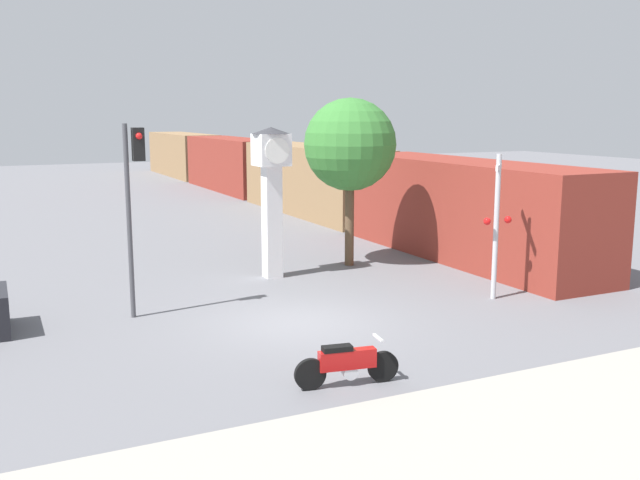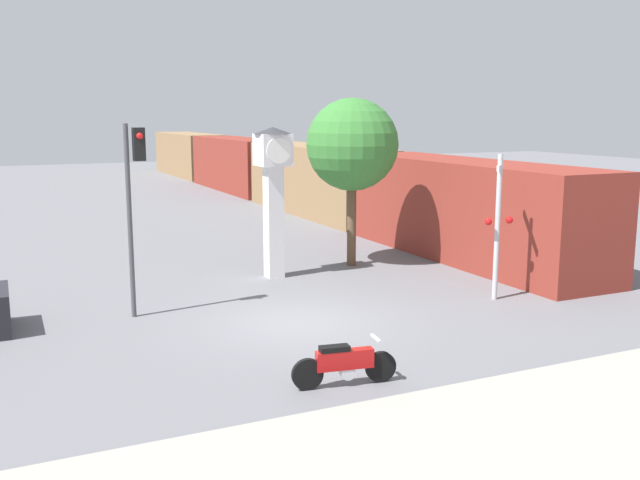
{
  "view_description": "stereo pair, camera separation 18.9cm",
  "coord_description": "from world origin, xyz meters",
  "px_view_note": "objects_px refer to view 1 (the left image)",
  "views": [
    {
      "loc": [
        -6.76,
        -15.24,
        5.01
      ],
      "look_at": [
        0.58,
        0.01,
        1.99
      ],
      "focal_mm": 40.0,
      "sensor_mm": 36.0,
      "label": 1
    },
    {
      "loc": [
        -6.59,
        -15.32,
        5.01
      ],
      "look_at": [
        0.58,
        0.01,
        1.99
      ],
      "focal_mm": 40.0,
      "sensor_mm": 36.0,
      "label": 2
    }
  ],
  "objects_px": {
    "clock_tower": "(272,179)",
    "street_tree": "(350,145)",
    "freight_train": "(268,171)",
    "traffic_light": "(133,187)",
    "motorcycle": "(347,364)",
    "railroad_crossing_signal": "(497,221)"
  },
  "relations": [
    {
      "from": "clock_tower",
      "to": "traffic_light",
      "type": "bearing_deg",
      "value": -150.74
    },
    {
      "from": "street_tree",
      "to": "traffic_light",
      "type": "bearing_deg",
      "value": -157.65
    },
    {
      "from": "clock_tower",
      "to": "street_tree",
      "type": "bearing_deg",
      "value": 10.1
    },
    {
      "from": "motorcycle",
      "to": "railroad_crossing_signal",
      "type": "bearing_deg",
      "value": 39.52
    },
    {
      "from": "freight_train",
      "to": "traffic_light",
      "type": "distance_m",
      "value": 24.41
    },
    {
      "from": "traffic_light",
      "to": "street_tree",
      "type": "relative_size",
      "value": 0.87
    },
    {
      "from": "railroad_crossing_signal",
      "to": "street_tree",
      "type": "bearing_deg",
      "value": 105.03
    },
    {
      "from": "clock_tower",
      "to": "railroad_crossing_signal",
      "type": "distance_m",
      "value": 6.81
    },
    {
      "from": "freight_train",
      "to": "motorcycle",
      "type": "bearing_deg",
      "value": -108.69
    },
    {
      "from": "freight_train",
      "to": "railroad_crossing_signal",
      "type": "distance_m",
      "value": 23.89
    },
    {
      "from": "freight_train",
      "to": "clock_tower",
      "type": "bearing_deg",
      "value": -111.16
    },
    {
      "from": "motorcycle",
      "to": "railroad_crossing_signal",
      "type": "relative_size",
      "value": 0.51
    },
    {
      "from": "freight_train",
      "to": "traffic_light",
      "type": "xyz_separation_m",
      "value": [
        -11.87,
        -21.27,
        1.55
      ]
    },
    {
      "from": "traffic_light",
      "to": "motorcycle",
      "type": "bearing_deg",
      "value": -68.16
    },
    {
      "from": "clock_tower",
      "to": "railroad_crossing_signal",
      "type": "relative_size",
      "value": 1.17
    },
    {
      "from": "clock_tower",
      "to": "traffic_light",
      "type": "relative_size",
      "value": 0.97
    },
    {
      "from": "railroad_crossing_signal",
      "to": "clock_tower",
      "type": "bearing_deg",
      "value": 131.45
    },
    {
      "from": "motorcycle",
      "to": "traffic_light",
      "type": "distance_m",
      "value": 7.38
    },
    {
      "from": "railroad_crossing_signal",
      "to": "traffic_light",
      "type": "bearing_deg",
      "value": 164.91
    },
    {
      "from": "clock_tower",
      "to": "freight_train",
      "type": "relative_size",
      "value": 0.09
    },
    {
      "from": "motorcycle",
      "to": "clock_tower",
      "type": "bearing_deg",
      "value": 85.79
    },
    {
      "from": "motorcycle",
      "to": "railroad_crossing_signal",
      "type": "distance_m",
      "value": 7.83
    }
  ]
}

